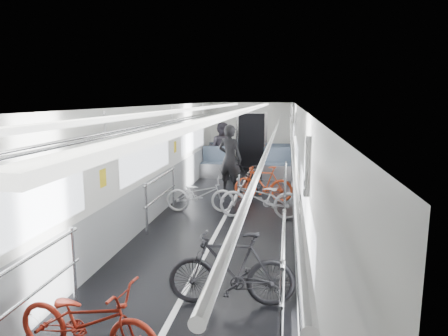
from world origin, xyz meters
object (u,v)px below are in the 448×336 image
object	(u,v)px
bike_left_near	(87,321)
bike_right_near	(232,269)
person_standing	(230,159)
person_seated	(221,148)
bike_right_mid	(260,198)
bike_aisle	(252,178)
bike_right_far	(263,183)
bike_left_far	(200,194)

from	to	relation	value
bike_left_near	bike_right_near	world-z (taller)	bike_right_near
person_standing	person_seated	distance (m)	2.76
bike_right_near	person_seated	xyz separation A→B (m)	(-1.56, 8.65, 0.40)
bike_right_mid	bike_right_near	bearing A→B (deg)	-3.32
bike_left_near	person_seated	bearing A→B (deg)	9.50
bike_right_near	bike_aisle	distance (m)	5.88
bike_right_mid	person_seated	world-z (taller)	person_seated
bike_left_near	person_seated	world-z (taller)	person_seated
bike_right_mid	bike_right_far	world-z (taller)	bike_right_mid
bike_right_near	bike_right_mid	distance (m)	3.69
bike_left_near	bike_right_near	size ratio (longest dim) A/B	0.98
person_seated	bike_left_far	bearing A→B (deg)	103.11
bike_left_near	person_standing	distance (m)	7.27
bike_left_near	bike_left_far	size ratio (longest dim) A/B	1.01
bike_aisle	person_seated	size ratio (longest dim) A/B	0.95
bike_aisle	person_standing	size ratio (longest dim) A/B	0.89
bike_right_far	bike_aisle	size ratio (longest dim) A/B	0.89
person_seated	person_standing	bearing A→B (deg)	113.85
person_seated	bike_aisle	bearing A→B (deg)	124.56
bike_aisle	bike_right_near	bearing A→B (deg)	-72.98
bike_right_near	bike_aisle	bearing A→B (deg)	177.40
bike_right_mid	bike_aisle	size ratio (longest dim) A/B	1.05
bike_left_far	bike_right_near	bearing A→B (deg)	-168.27
bike_left_near	person_standing	size ratio (longest dim) A/B	0.84
bike_right_far	bike_left_near	bearing A→B (deg)	-5.78
person_standing	bike_aisle	bearing A→B (deg)	-169.93
bike_left_far	bike_right_near	xyz separation A→B (m)	(1.27, -4.01, 0.07)
bike_right_mid	person_seated	distance (m)	5.26
person_seated	bike_right_far	bearing A→B (deg)	125.07
bike_aisle	person_standing	distance (m)	0.79
bike_right_mid	person_standing	xyz separation A→B (m)	(-0.98, 2.29, 0.47)
person_standing	bike_right_mid	bearing A→B (deg)	132.53
bike_left_near	bike_right_mid	world-z (taller)	bike_right_mid
bike_left_far	person_standing	size ratio (longest dim) A/B	0.83
bike_left_far	bike_right_mid	distance (m)	1.42
bike_aisle	bike_right_far	bearing A→B (deg)	-48.05
bike_right_near	person_standing	bearing A→B (deg)	-176.83
bike_aisle	bike_left_far	bearing A→B (deg)	-103.90
bike_right_far	person_seated	distance (m)	3.84
bike_left_far	person_standing	xyz separation A→B (m)	(0.40, 1.97, 0.52)
bike_left_near	bike_right_near	distance (m)	1.78
bike_right_near	bike_right_far	bearing A→B (deg)	173.92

